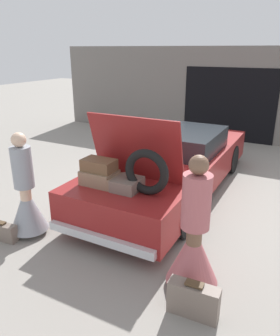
# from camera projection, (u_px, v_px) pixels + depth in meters

# --- Properties ---
(ground_plane) EXTENTS (40.00, 40.00, 0.00)m
(ground_plane) POSITION_uv_depth(u_px,v_px,m) (172.00, 190.00, 6.71)
(ground_plane) COLOR gray
(garage_wall_back) EXTENTS (12.00, 0.14, 2.80)m
(garage_wall_back) POSITION_uv_depth(u_px,v_px,m) (230.00, 95.00, 9.95)
(garage_wall_back) COLOR slate
(garage_wall_back) RESTS_ON ground_plane
(car) EXTENTS (1.82, 5.19, 1.81)m
(car) POSITION_uv_depth(u_px,v_px,m) (172.00, 164.00, 6.49)
(car) COLOR maroon
(car) RESTS_ON ground_plane
(person_left) EXTENTS (0.57, 0.57, 1.61)m
(person_left) POSITION_uv_depth(u_px,v_px,m) (26.00, 199.00, 4.94)
(person_left) COLOR beige
(person_left) RESTS_ON ground_plane
(person_right) EXTENTS (0.62, 0.62, 1.67)m
(person_right) POSITION_uv_depth(u_px,v_px,m) (194.00, 244.00, 3.79)
(person_right) COLOR brown
(person_right) RESTS_ON ground_plane
(suitcase_beside_left_person) EXTENTS (0.54, 0.19, 0.30)m
(suitcase_beside_left_person) POSITION_uv_depth(u_px,v_px,m) (1.00, 231.00, 4.92)
(suitcase_beside_left_person) COLOR #75665B
(suitcase_beside_left_person) RESTS_ON ground_plane
(suitcase_beside_right_person) EXTENTS (0.56, 0.19, 0.42)m
(suitcase_beside_right_person) POSITION_uv_depth(u_px,v_px,m) (193.00, 300.00, 3.49)
(suitcase_beside_right_person) COLOR #75665B
(suitcase_beside_right_person) RESTS_ON ground_plane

